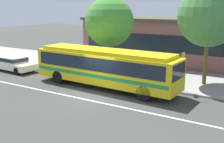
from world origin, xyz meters
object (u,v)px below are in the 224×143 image
Objects in this scene: sedan_behind_bus at (13,63)px; bus_stop_sign at (183,66)px; transit_bus at (105,66)px; street_tree_near_stop at (109,22)px; pedestrian_waiting_near_sign at (98,62)px; street_tree_mid_block at (209,16)px.

sedan_behind_bus is 1.80× the size of bus_stop_sign.
transit_bus is 1.74× the size of street_tree_near_stop.
pedestrian_waiting_near_sign is 0.23× the size of street_tree_mid_block.
sedan_behind_bus is at bearing -157.81° from pedestrian_waiting_near_sign.
street_tree_mid_block is at bearing 35.93° from transit_bus.
pedestrian_waiting_near_sign is at bearing -154.21° from street_tree_near_stop.
sedan_behind_bus is at bearing 178.84° from transit_bus.
transit_bus is at bearing -160.49° from bus_stop_sign.
bus_stop_sign is 7.61m from street_tree_near_stop.
pedestrian_waiting_near_sign is (7.28, 2.97, 0.37)m from sedan_behind_bus.
street_tree_mid_block reaches higher than sedan_behind_bus.
pedestrian_waiting_near_sign is at bearing 22.19° from sedan_behind_bus.
street_tree_mid_block is (8.66, 1.11, 3.94)m from pedestrian_waiting_near_sign.
street_tree_mid_block is (5.91, 4.29, 3.44)m from transit_bus.
pedestrian_waiting_near_sign reaches higher than sedan_behind_bus.
street_tree_mid_block reaches higher than street_tree_near_stop.
sedan_behind_bus is 15.19m from bus_stop_sign.
street_tree_near_stop reaches higher than pedestrian_waiting_near_sign.
bus_stop_sign is (5.04, 1.79, 0.18)m from transit_bus.
pedestrian_waiting_near_sign is at bearing 169.89° from bus_stop_sign.
transit_bus is 8.07m from street_tree_mid_block.
bus_stop_sign is 4.19m from street_tree_mid_block.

